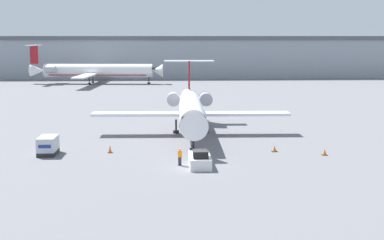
# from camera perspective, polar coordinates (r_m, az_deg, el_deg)

# --- Properties ---
(ground_plane) EXTENTS (600.00, 600.00, 0.00)m
(ground_plane) POSITION_cam_1_polar(r_m,az_deg,el_deg) (52.06, 0.47, -5.13)
(ground_plane) COLOR slate
(terminal_building) EXTENTS (180.00, 16.80, 12.93)m
(terminal_building) POSITION_cam_1_polar(r_m,az_deg,el_deg) (170.57, -1.81, 6.77)
(terminal_building) COLOR #8C939E
(terminal_building) RESTS_ON ground
(airplane_main) EXTENTS (25.74, 27.55, 9.11)m
(airplane_main) POSITION_cam_1_polar(r_m,az_deg,el_deg) (69.37, -0.11, 1.21)
(airplane_main) COLOR white
(airplane_main) RESTS_ON ground
(pushback_tug) EXTENTS (2.05, 4.81, 1.79)m
(pushback_tug) POSITION_cam_1_polar(r_m,az_deg,el_deg) (52.60, 0.84, -4.24)
(pushback_tug) COLOR silver
(pushback_tug) RESTS_ON ground
(luggage_cart) EXTENTS (1.85, 3.27, 1.97)m
(luggage_cart) POSITION_cam_1_polar(r_m,az_deg,el_deg) (59.76, -15.11, -2.65)
(luggage_cart) COLOR #232326
(luggage_cart) RESTS_ON ground
(worker_near_tug) EXTENTS (0.40, 0.25, 1.75)m
(worker_near_tug) POSITION_cam_1_polar(r_m,az_deg,el_deg) (52.83, -1.31, -3.90)
(worker_near_tug) COLOR #232838
(worker_near_tug) RESTS_ON ground
(traffic_cone_left) EXTENTS (0.51, 0.51, 0.84)m
(traffic_cone_left) POSITION_cam_1_polar(r_m,az_deg,el_deg) (59.38, -8.74, -3.09)
(traffic_cone_left) COLOR black
(traffic_cone_left) RESTS_ON ground
(traffic_cone_right) EXTENTS (0.63, 0.63, 0.68)m
(traffic_cone_right) POSITION_cam_1_polar(r_m,az_deg,el_deg) (59.97, 8.80, -3.05)
(traffic_cone_right) COLOR black
(traffic_cone_right) RESTS_ON ground
(traffic_cone_mid) EXTENTS (0.57, 0.57, 0.69)m
(traffic_cone_mid) POSITION_cam_1_polar(r_m,az_deg,el_deg) (59.26, 13.97, -3.35)
(traffic_cone_mid) COLOR black
(traffic_cone_mid) RESTS_ON ground
(airplane_parked_far_left) EXTENTS (36.35, 36.36, 10.49)m
(airplane_parked_far_left) POSITION_cam_1_polar(r_m,az_deg,el_deg) (148.18, -10.33, 5.21)
(airplane_parked_far_left) COLOR white
(airplane_parked_far_left) RESTS_ON ground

